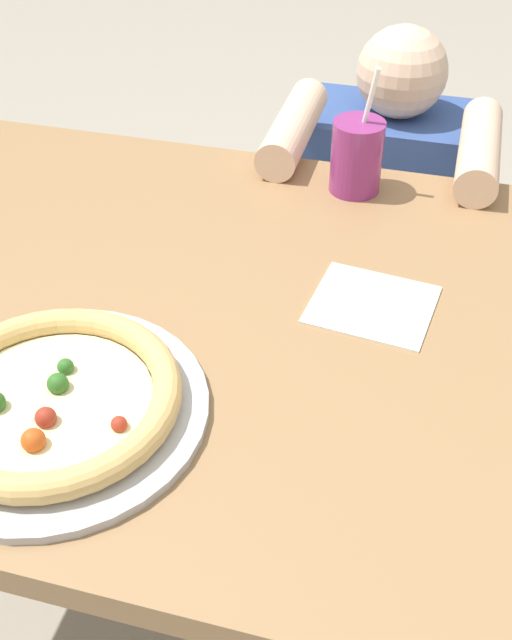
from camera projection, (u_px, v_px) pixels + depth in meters
The scene contains 6 objects.
ground_plane at pixel (240, 607), 1.52m from camera, with size 8.00×8.00×0.00m, color #9E9384.
dining_table at pixel (234, 366), 1.11m from camera, with size 1.38×0.88×0.75m.
pizza_near at pixel (52, 401), 0.88m from camera, with size 0.36×0.36×0.05m.
drink_cup_colored at pixel (357, 156), 1.25m from camera, with size 0.08×0.08×0.21m.
paper_napkin at pixel (372, 304), 1.05m from camera, with size 0.16×0.14×0.00m, color white.
diner_seated at pixel (380, 246), 1.75m from camera, with size 0.39×0.51×0.90m.
Camera 1 is at (0.24, -0.78, 1.41)m, focal length 43.77 mm.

